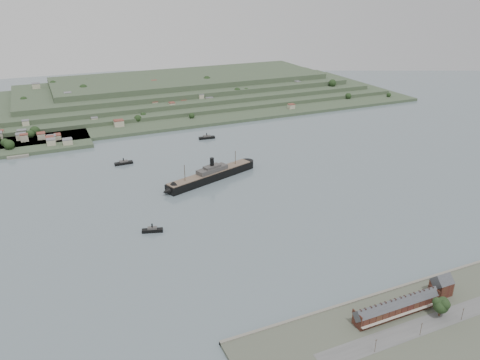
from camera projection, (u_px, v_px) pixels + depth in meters
name	position (u px, v px, depth m)	size (l,w,h in m)	color
ground	(273.00, 198.00, 411.54)	(1400.00, 1400.00, 0.00)	slate
near_shore	(433.00, 331.00, 254.12)	(220.00, 80.00, 2.60)	#4C5142
terrace_row	(397.00, 307.00, 263.85)	(55.60, 9.80, 11.07)	#461E19
gabled_building	(441.00, 285.00, 280.70)	(10.40, 10.18, 14.09)	#461E19
far_peninsula	(175.00, 93.00, 747.84)	(760.00, 309.00, 30.00)	#31432D
steamship	(208.00, 176.00, 446.12)	(106.46, 46.72, 26.45)	black
tugboat	(152.00, 230.00, 355.92)	(16.36, 8.60, 7.12)	black
ferry_west	(124.00, 163.00, 487.69)	(18.82, 5.36, 7.04)	black
ferry_east	(207.00, 137.00, 566.79)	(19.88, 7.37, 7.29)	black
fig_tree	(442.00, 305.00, 261.37)	(10.69, 9.26, 11.93)	#402F1D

